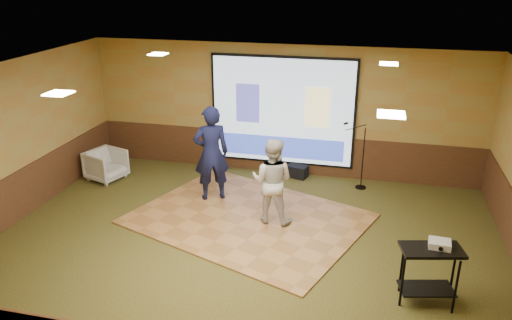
% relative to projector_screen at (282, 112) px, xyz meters
% --- Properties ---
extents(ground, '(9.00, 9.00, 0.00)m').
position_rel_projector_screen_xyz_m(ground, '(0.00, -3.44, -1.47)').
color(ground, '#253116').
rests_on(ground, ground).
extents(room_shell, '(9.04, 7.04, 3.02)m').
position_rel_projector_screen_xyz_m(room_shell, '(0.00, -3.44, 0.62)').
color(room_shell, '#A68D45').
rests_on(room_shell, ground).
extents(wainscot_back, '(9.00, 0.04, 0.95)m').
position_rel_projector_screen_xyz_m(wainscot_back, '(0.00, 0.04, -1.00)').
color(wainscot_back, '#452817').
rests_on(wainscot_back, ground).
extents(wainscot_left, '(0.04, 7.00, 0.95)m').
position_rel_projector_screen_xyz_m(wainscot_left, '(-4.48, -3.44, -1.00)').
color(wainscot_left, '#452817').
rests_on(wainscot_left, ground).
extents(projector_screen, '(3.32, 0.06, 2.52)m').
position_rel_projector_screen_xyz_m(projector_screen, '(0.00, 0.00, 0.00)').
color(projector_screen, black).
rests_on(projector_screen, room_shell).
extents(downlight_nw, '(0.32, 0.32, 0.02)m').
position_rel_projector_screen_xyz_m(downlight_nw, '(-2.20, -1.64, 1.50)').
color(downlight_nw, '#FCE9BD').
rests_on(downlight_nw, room_shell).
extents(downlight_ne, '(0.32, 0.32, 0.02)m').
position_rel_projector_screen_xyz_m(downlight_ne, '(2.20, -1.64, 1.50)').
color(downlight_ne, '#FCE9BD').
rests_on(downlight_ne, room_shell).
extents(downlight_sw, '(0.32, 0.32, 0.02)m').
position_rel_projector_screen_xyz_m(downlight_sw, '(-2.20, -4.94, 1.50)').
color(downlight_sw, '#FCE9BD').
rests_on(downlight_sw, room_shell).
extents(downlight_se, '(0.32, 0.32, 0.02)m').
position_rel_projector_screen_xyz_m(downlight_se, '(2.20, -4.94, 1.50)').
color(downlight_se, '#FCE9BD').
rests_on(downlight_se, room_shell).
extents(dance_floor, '(5.01, 4.43, 0.03)m').
position_rel_projector_screen_xyz_m(dance_floor, '(-0.18, -2.46, -1.46)').
color(dance_floor, '#A5713C').
rests_on(dance_floor, ground).
extents(player_left, '(0.86, 0.76, 1.99)m').
position_rel_projector_screen_xyz_m(player_left, '(-1.13, -1.76, -0.45)').
color(player_left, '#12163A').
rests_on(player_left, dance_floor).
extents(player_right, '(0.86, 0.70, 1.66)m').
position_rel_projector_screen_xyz_m(player_right, '(0.29, -2.46, -0.62)').
color(player_right, beige).
rests_on(player_right, dance_floor).
extents(av_table, '(0.85, 0.45, 0.90)m').
position_rel_projector_screen_xyz_m(av_table, '(2.96, -4.32, -0.86)').
color(av_table, black).
rests_on(av_table, ground).
extents(projector, '(0.31, 0.27, 0.10)m').
position_rel_projector_screen_xyz_m(projector, '(3.06, -4.26, -0.53)').
color(projector, silver).
rests_on(projector, av_table).
extents(mic_stand, '(0.59, 0.24, 1.50)m').
position_rel_projector_screen_xyz_m(mic_stand, '(1.83, -0.46, -0.98)').
color(mic_stand, black).
rests_on(mic_stand, ground).
extents(banquet_chair, '(0.96, 0.95, 0.70)m').
position_rel_projector_screen_xyz_m(banquet_chair, '(-3.81, -1.33, -1.13)').
color(banquet_chair, gray).
rests_on(banquet_chair, ground).
extents(duffel_bag, '(0.51, 0.40, 0.28)m').
position_rel_projector_screen_xyz_m(duffel_bag, '(0.42, -0.19, -1.34)').
color(duffel_bag, black).
rests_on(duffel_bag, ground).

